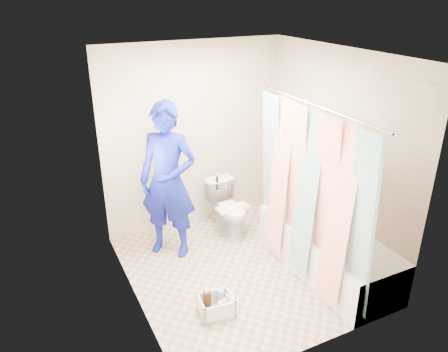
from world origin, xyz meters
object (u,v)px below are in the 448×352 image
plumber (168,181)px  cleaning_caddy (217,306)px  bathtub (327,250)px  toilet (229,209)px

plumber → cleaning_caddy: size_ratio=5.22×
bathtub → toilet: bearing=115.7°
bathtub → plumber: (-1.42, 1.16, 0.66)m
bathtub → cleaning_caddy: (-1.41, -0.10, -0.18)m
toilet → cleaning_caddy: bearing=-122.5°
plumber → cleaning_caddy: bearing=-49.2°
toilet → plumber: plumber is taller
bathtub → plumber: bearing=140.9°
bathtub → toilet: toilet is taller
bathtub → toilet: 1.38m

